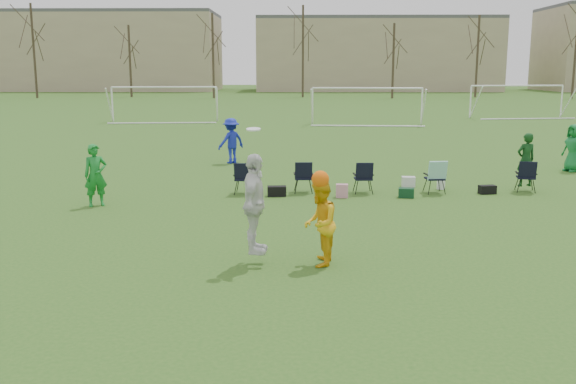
{
  "coord_description": "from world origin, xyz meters",
  "views": [
    {
      "loc": [
        -0.64,
        -11.36,
        3.78
      ],
      "look_at": [
        -0.83,
        1.59,
        1.25
      ],
      "focal_mm": 40.0,
      "sensor_mm": 36.0,
      "label": 1
    }
  ],
  "objects_px": {
    "fielder_green_near": "(96,175)",
    "center_contest": "(285,212)",
    "goal_left": "(165,94)",
    "goal_mid": "(367,95)",
    "goal_right": "(517,92)",
    "fielder_green_far": "(573,148)",
    "fielder_blue": "(231,141)"
  },
  "relations": [
    {
      "from": "fielder_blue",
      "to": "fielder_green_far",
      "type": "relative_size",
      "value": 1.03
    },
    {
      "from": "fielder_green_near",
      "to": "goal_mid",
      "type": "bearing_deg",
      "value": 39.51
    },
    {
      "from": "goal_mid",
      "to": "goal_right",
      "type": "height_order",
      "value": "same"
    },
    {
      "from": "center_contest",
      "to": "goal_mid",
      "type": "height_order",
      "value": "center_contest"
    },
    {
      "from": "goal_left",
      "to": "goal_right",
      "type": "relative_size",
      "value": 1.01
    },
    {
      "from": "center_contest",
      "to": "goal_left",
      "type": "relative_size",
      "value": 0.36
    },
    {
      "from": "goal_right",
      "to": "center_contest",
      "type": "bearing_deg",
      "value": -122.29
    },
    {
      "from": "fielder_green_near",
      "to": "goal_right",
      "type": "height_order",
      "value": "goal_right"
    },
    {
      "from": "fielder_blue",
      "to": "fielder_green_far",
      "type": "height_order",
      "value": "fielder_blue"
    },
    {
      "from": "fielder_green_far",
      "to": "goal_right",
      "type": "bearing_deg",
      "value": 146.14
    },
    {
      "from": "fielder_green_far",
      "to": "center_contest",
      "type": "height_order",
      "value": "center_contest"
    },
    {
      "from": "goal_mid",
      "to": "goal_right",
      "type": "bearing_deg",
      "value": 30.57
    },
    {
      "from": "goal_mid",
      "to": "fielder_green_near",
      "type": "bearing_deg",
      "value": -107.34
    },
    {
      "from": "center_contest",
      "to": "goal_left",
      "type": "bearing_deg",
      "value": 105.26
    },
    {
      "from": "fielder_blue",
      "to": "goal_left",
      "type": "xyz_separation_m",
      "value": [
        -6.71,
        19.97,
        1.03
      ]
    },
    {
      "from": "fielder_green_near",
      "to": "fielder_blue",
      "type": "height_order",
      "value": "fielder_blue"
    },
    {
      "from": "goal_left",
      "to": "goal_right",
      "type": "xyz_separation_m",
      "value": [
        26.0,
        4.0,
        0.0
      ]
    },
    {
      "from": "fielder_green_near",
      "to": "center_contest",
      "type": "relative_size",
      "value": 0.65
    },
    {
      "from": "fielder_blue",
      "to": "goal_left",
      "type": "distance_m",
      "value": 21.1
    },
    {
      "from": "goal_mid",
      "to": "goal_left",
      "type": "bearing_deg",
      "value": 175.87
    },
    {
      "from": "fielder_green_far",
      "to": "goal_right",
      "type": "xyz_separation_m",
      "value": [
        6.54,
        25.86,
        1.05
      ]
    },
    {
      "from": "fielder_green_near",
      "to": "goal_left",
      "type": "height_order",
      "value": "goal_left"
    },
    {
      "from": "fielder_green_far",
      "to": "goal_mid",
      "type": "height_order",
      "value": "goal_mid"
    },
    {
      "from": "fielder_blue",
      "to": "goal_mid",
      "type": "relative_size",
      "value": 0.24
    },
    {
      "from": "fielder_green_near",
      "to": "goal_right",
      "type": "xyz_separation_m",
      "value": [
        22.19,
        32.08,
        1.06
      ]
    },
    {
      "from": "fielder_green_near",
      "to": "goal_mid",
      "type": "distance_m",
      "value": 28.02
    },
    {
      "from": "center_contest",
      "to": "goal_left",
      "type": "xyz_separation_m",
      "value": [
        -9.12,
        33.41,
        0.87
      ]
    },
    {
      "from": "fielder_green_far",
      "to": "goal_left",
      "type": "distance_m",
      "value": 29.29
    },
    {
      "from": "fielder_green_near",
      "to": "fielder_green_far",
      "type": "distance_m",
      "value": 16.84
    },
    {
      "from": "goal_left",
      "to": "center_contest",
      "type": "bearing_deg",
      "value": -79.74
    },
    {
      "from": "fielder_blue",
      "to": "goal_right",
      "type": "height_order",
      "value": "goal_right"
    },
    {
      "from": "goal_left",
      "to": "goal_mid",
      "type": "height_order",
      "value": "same"
    }
  ]
}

